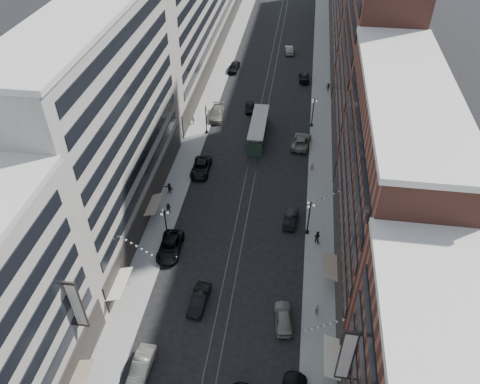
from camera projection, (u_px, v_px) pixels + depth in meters
The scene contains 32 objects.
ground at pixel (261, 123), 86.17m from camera, with size 220.00×220.00×0.00m, color black.
sidewalk_west at pixel (212, 93), 94.94m from camera, with size 4.00×180.00×0.15m, color gray.
sidewalk_east at pixel (321, 100), 92.60m from camera, with size 4.00×180.00×0.15m, color gray.
rail_west at pixel (263, 97), 93.88m from camera, with size 0.12×180.00×0.02m, color #2D2D33.
rail_east at pixel (270, 97), 93.73m from camera, with size 0.12×180.00×0.02m, color #2D2D33.
building_west_mid at pixel (107, 128), 58.44m from camera, with size 8.00×36.00×28.00m, color #A09A8E.
building_east_mid at pixel (386, 188), 52.27m from camera, with size 8.00×30.00×24.00m, color brown.
building_east_tower at pixel (379, 20), 67.95m from camera, with size 8.00×26.00×42.00m, color brown.
lamppost_sw_far at pixel (166, 224), 60.73m from camera, with size 1.03×1.14×5.52m.
lamppost_sw_mid at pixel (206, 118), 81.36m from camera, with size 1.03×1.14×5.52m.
lamppost_se_far at pixel (309, 217), 61.83m from camera, with size 1.03×1.14×5.52m.
lamppost_se_mid at pixel (313, 111), 83.22m from camera, with size 1.03×1.14×5.52m.
streetcar at pixel (258, 130), 81.36m from camera, with size 2.65×11.97×3.31m.
car_1 at pixel (141, 367), 47.65m from camera, with size 1.78×5.11×1.68m, color #65645A.
car_2 at pixel (170, 247), 60.71m from camera, with size 2.78×6.02×1.67m, color black.
car_4 at pixel (283, 318), 52.28m from camera, with size 1.95×4.85×1.65m, color gray.
car_5 at pixel (199, 300), 54.23m from camera, with size 1.72×4.92×1.62m, color black.
pedestrian_2 at pixel (169, 208), 66.31m from camera, with size 0.81×0.45×1.67m, color black.
pedestrian_4 at pixel (317, 309), 53.01m from camera, with size 0.91×0.41×1.55m, color beige.
car_7 at pixel (201, 168), 74.08m from camera, with size 2.74×5.94×1.65m, color black.
car_8 at pixel (217, 113), 87.08m from camera, with size 2.47×6.07×1.76m, color #626157.
car_9 at pixel (234, 67), 102.68m from camera, with size 2.04×5.07×1.73m, color black.
car_10 at pixel (290, 218), 65.06m from camera, with size 1.61×4.62×1.52m, color black.
car_11 at pixel (301, 141), 79.88m from camera, with size 2.83×6.14×1.71m, color #68665C.
car_12 at pixel (304, 77), 99.08m from camera, with size 2.11×5.18×1.50m, color black.
car_13 at pixel (250, 108), 89.11m from camera, with size 1.69×4.20×1.43m, color black.
car_14 at pixel (289, 50), 110.13m from camera, with size 1.70×4.87×1.61m, color gray.
pedestrian_5 at pixel (169, 188), 69.76m from camera, with size 1.60×0.46×1.73m, color black.
pedestrian_6 at pixel (193, 120), 85.14m from camera, with size 0.90×0.41×1.54m, color #AA9F8D.
pedestrian_7 at pixel (317, 237), 61.72m from camera, with size 0.93×0.51×1.91m, color black.
pedestrian_8 at pixel (312, 166), 73.91m from camera, with size 0.66×0.43×1.81m, color #AA9D8D.
pedestrian_9 at pixel (328, 87), 94.76m from camera, with size 1.16×0.48×1.79m, color black.
Camera 1 is at (6.45, -14.45, 44.95)m, focal length 35.00 mm.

